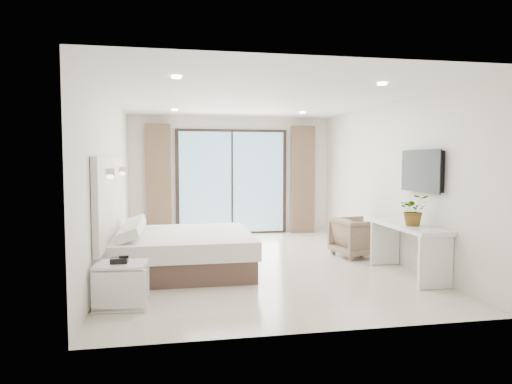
% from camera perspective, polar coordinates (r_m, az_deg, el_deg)
% --- Properties ---
extents(ground, '(6.20, 6.20, 0.00)m').
position_cam_1_polar(ground, '(7.64, 0.07, -8.90)').
color(ground, beige).
rests_on(ground, ground).
extents(room_shell, '(4.62, 6.22, 2.72)m').
position_cam_1_polar(room_shell, '(8.10, -2.22, 3.11)').
color(room_shell, silver).
rests_on(room_shell, ground).
extents(bed, '(2.12, 2.01, 0.73)m').
position_cam_1_polar(bed, '(7.14, -9.44, -7.33)').
color(bed, brown).
rests_on(bed, ground).
extents(nightstand, '(0.61, 0.52, 0.51)m').
position_cam_1_polar(nightstand, '(5.61, -16.47, -11.10)').
color(nightstand, white).
rests_on(nightstand, ground).
extents(phone, '(0.19, 0.15, 0.06)m').
position_cam_1_polar(phone, '(5.55, -16.72, -8.19)').
color(phone, black).
rests_on(phone, nightstand).
extents(console_desk, '(0.50, 1.61, 0.77)m').
position_cam_1_polar(console_desk, '(7.10, 18.44, -5.48)').
color(console_desk, white).
rests_on(console_desk, ground).
extents(plant, '(0.52, 0.55, 0.35)m').
position_cam_1_polar(plant, '(6.91, 19.15, -2.54)').
color(plant, '#33662D').
rests_on(plant, console_desk).
extents(armchair, '(0.82, 0.85, 0.76)m').
position_cam_1_polar(armchair, '(8.31, 12.48, -5.29)').
color(armchair, '#90725E').
rests_on(armchair, ground).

